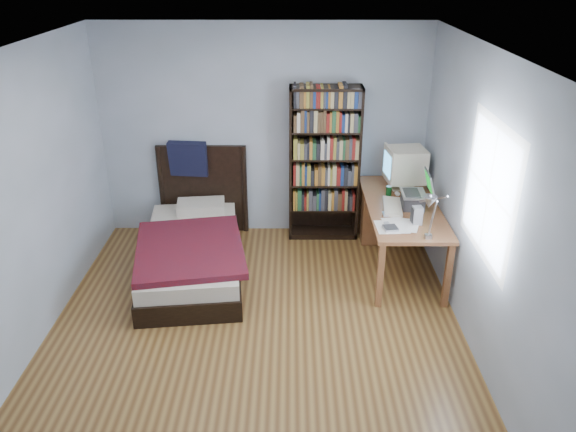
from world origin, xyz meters
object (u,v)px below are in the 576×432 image
object	(u,v)px
laptop	(415,198)
bookshelf	(324,164)
desk	(393,212)
soda_can	(389,191)
desk_lamp	(430,206)
speaker	(417,215)
bed	(193,247)
keyboard	(392,207)
crt_monitor	(405,165)

from	to	relation	value
laptop	bookshelf	size ratio (longest dim) A/B	0.22
desk	soda_can	world-z (taller)	soda_can
desk	bookshelf	xyz separation A→B (m)	(-0.80, 0.26, 0.50)
desk_lamp	speaker	size ratio (longest dim) A/B	3.40
soda_can	bed	size ratio (longest dim) A/B	0.05
soda_can	bookshelf	bearing A→B (deg)	143.81
bookshelf	keyboard	bearing A→B (deg)	-50.50
desk	bed	size ratio (longest dim) A/B	0.80
desk_lamp	soda_can	size ratio (longest dim) A/B	5.53
laptop	keyboard	distance (m)	0.25
laptop	soda_can	bearing A→B (deg)	125.65
desk_lamp	soda_can	world-z (taller)	desk_lamp
keyboard	bookshelf	distance (m)	1.07
desk_lamp	bed	world-z (taller)	desk_lamp
keyboard	bookshelf	size ratio (longest dim) A/B	0.26
desk	crt_monitor	world-z (taller)	crt_monitor
desk	crt_monitor	xyz separation A→B (m)	(0.09, 0.01, 0.58)
desk	desk_lamp	xyz separation A→B (m)	(-0.02, -1.62, 0.81)
desk_lamp	bed	size ratio (longest dim) A/B	0.29
laptop	keyboard	xyz separation A→B (m)	(-0.23, -0.01, -0.10)
laptop	desk_lamp	xyz separation A→B (m)	(-0.13, -1.08, 0.39)
desk	bed	xyz separation A→B (m)	(-2.25, -0.55, -0.16)
laptop	soda_can	size ratio (longest dim) A/B	3.54
keyboard	desk_lamp	bearing A→B (deg)	-78.43
bookshelf	desk_lamp	bearing A→B (deg)	-67.56
laptop	bookshelf	bearing A→B (deg)	138.28
soda_can	desk	bearing A→B (deg)	65.59
desk	keyboard	xyz separation A→B (m)	(-0.12, -0.56, 0.33)
desk_lamp	bookshelf	world-z (taller)	bookshelf
bookshelf	speaker	bearing A→B (deg)	-54.70
soda_can	desk_lamp	bearing A→B (deg)	-86.18
crt_monitor	soda_can	distance (m)	0.38
keyboard	speaker	distance (m)	0.42
laptop	bookshelf	distance (m)	1.21
soda_can	bed	world-z (taller)	bed
bookshelf	bed	bearing A→B (deg)	-151.04
desk	speaker	xyz separation A→B (m)	(0.05, -0.94, 0.40)
desk	laptop	size ratio (longest dim) A/B	4.30
laptop	keyboard	world-z (taller)	laptop
bed	soda_can	bearing A→B (deg)	8.08
desk_lamp	crt_monitor	bearing A→B (deg)	86.22
soda_can	bookshelf	size ratio (longest dim) A/B	0.06
desk	soda_can	distance (m)	0.45
speaker	bed	world-z (taller)	bed
desk_lamp	bed	bearing A→B (deg)	154.24
desk	speaker	size ratio (longest dim) A/B	9.36
bed	desk	bearing A→B (deg)	13.67
crt_monitor	keyboard	distance (m)	0.66
crt_monitor	desk	bearing A→B (deg)	-175.47
speaker	keyboard	bearing A→B (deg)	108.52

